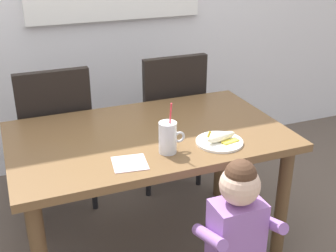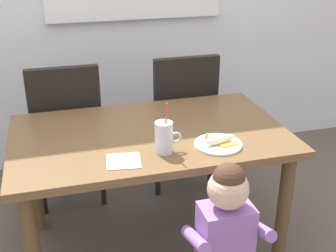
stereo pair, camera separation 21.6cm
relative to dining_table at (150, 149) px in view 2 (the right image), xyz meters
name	(u,v)px [view 2 (the right image)]	position (x,y,z in m)	size (l,w,h in m)	color
ground_plane	(152,245)	(0.00, 0.00, -0.62)	(24.00, 24.00, 0.00)	brown
dining_table	(150,149)	(0.00, 0.00, 0.00)	(1.40, 0.84, 0.73)	brown
dining_chair_left	(67,127)	(-0.40, 0.60, -0.08)	(0.44, 0.45, 0.96)	black
dining_chair_right	(181,113)	(0.36, 0.62, -0.08)	(0.44, 0.44, 0.96)	black
toddler_standing	(226,230)	(0.18, -0.62, -0.10)	(0.33, 0.24, 0.84)	#3F4760
milk_cup	(164,139)	(0.01, -0.24, 0.17)	(0.13, 0.08, 0.25)	silver
snack_plate	(218,144)	(0.28, -0.24, 0.11)	(0.23, 0.23, 0.01)	white
peeled_banana	(220,140)	(0.29, -0.24, 0.13)	(0.18, 0.12, 0.07)	#F4EAC6
paper_napkin	(124,161)	(-0.19, -0.28, 0.10)	(0.15, 0.15, 0.00)	silver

